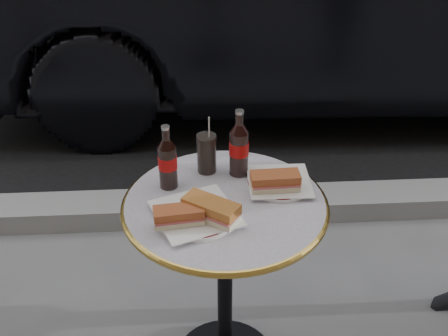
{
  "coord_description": "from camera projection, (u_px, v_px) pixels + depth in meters",
  "views": [
    {
      "loc": [
        -0.09,
        -1.36,
        1.71
      ],
      "look_at": [
        0.0,
        0.05,
        0.82
      ],
      "focal_mm": 45.0,
      "sensor_mm": 36.0,
      "label": 1
    }
  ],
  "objects": [
    {
      "name": "plate_right",
      "position": [
        279.0,
        183.0,
        1.75
      ],
      "size": [
        0.24,
        0.24,
        0.01
      ],
      "primitive_type": "cylinder",
      "rotation": [
        0.0,
        0.0,
        -0.19
      ],
      "color": "white",
      "rests_on": "bistro_table"
    },
    {
      "name": "bistro_table",
      "position": [
        225.0,
        291.0,
        1.87
      ],
      "size": [
        0.62,
        0.62,
        0.73
      ],
      "primitive_type": null,
      "color": "#BAB2C4",
      "rests_on": "ground"
    },
    {
      "name": "cola_glass",
      "position": [
        207.0,
        153.0,
        1.78
      ],
      "size": [
        0.08,
        0.08,
        0.13
      ],
      "primitive_type": "cylinder",
      "rotation": [
        0.0,
        0.0,
        -0.21
      ],
      "color": "black",
      "rests_on": "bistro_table"
    },
    {
      "name": "sandwich_left_a",
      "position": [
        179.0,
        217.0,
        1.55
      ],
      "size": [
        0.15,
        0.08,
        0.05
      ],
      "primitive_type": "cube",
      "rotation": [
        0.0,
        0.0,
        0.12
      ],
      "color": "#B1542D",
      "rests_on": "plate_left"
    },
    {
      "name": "sandwich_left_b",
      "position": [
        211.0,
        211.0,
        1.57
      ],
      "size": [
        0.18,
        0.15,
        0.06
      ],
      "primitive_type": "cube",
      "rotation": [
        0.0,
        0.0,
        -0.61
      ],
      "color": "#B0672C",
      "rests_on": "plate_left"
    },
    {
      "name": "cola_bottle_right",
      "position": [
        239.0,
        143.0,
        1.75
      ],
      "size": [
        0.08,
        0.08,
        0.23
      ],
      "primitive_type": null,
      "rotation": [
        0.0,
        0.0,
        -0.35
      ],
      "color": "black",
      "rests_on": "bistro_table"
    },
    {
      "name": "cola_bottle_left",
      "position": [
        167.0,
        157.0,
        1.69
      ],
      "size": [
        0.07,
        0.07,
        0.21
      ],
      "primitive_type": null,
      "rotation": [
        0.0,
        0.0,
        0.2
      ],
      "color": "black",
      "rests_on": "bistro_table"
    },
    {
      "name": "sandwich_right",
      "position": [
        275.0,
        182.0,
        1.7
      ],
      "size": [
        0.15,
        0.07,
        0.05
      ],
      "primitive_type": "cube",
      "rotation": [
        0.0,
        0.0,
        0.04
      ],
      "color": "#AB522B",
      "rests_on": "plate_right"
    },
    {
      "name": "plate_left",
      "position": [
        196.0,
        215.0,
        1.61
      ],
      "size": [
        0.27,
        0.27,
        0.01
      ],
      "primitive_type": "cylinder",
      "rotation": [
        0.0,
        0.0,
        0.18
      ],
      "color": "white",
      "rests_on": "bistro_table"
    },
    {
      "name": "curb",
      "position": [
        213.0,
        207.0,
        2.8
      ],
      "size": [
        40.0,
        0.2,
        0.12
      ],
      "primitive_type": "cube",
      "color": "gray",
      "rests_on": "ground"
    }
  ]
}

